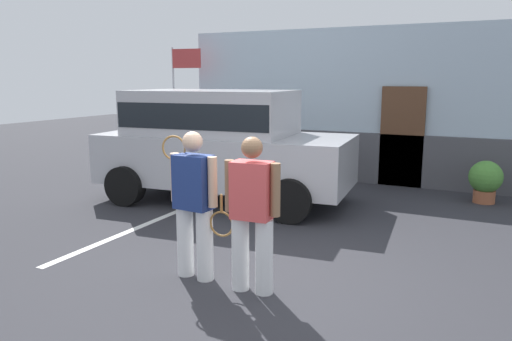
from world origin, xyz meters
The scene contains 8 objects.
ground_plane centered at (0.00, 0.00, 0.00)m, with size 40.00×40.00×0.00m, color #2D2D33.
parking_stripe_0 centered at (-2.58, 1.50, 0.00)m, with size 0.12×4.40×0.01m, color silver.
house_frontage centered at (0.01, 6.17, 1.57)m, with size 9.06×0.40×3.35m.
parked_suv centered at (-2.31, 3.21, 1.15)m, with size 4.75×2.50×2.05m.
tennis_player_man centered at (-0.74, -0.08, 0.88)m, with size 0.76×0.29×1.69m.
tennis_player_woman centered at (0.02, -0.14, 0.87)m, with size 0.89×0.28×1.68m.
potted_plant_by_porch centered at (2.17, 5.18, 0.43)m, with size 0.59×0.59×0.78m.
flag_pole centered at (-4.74, 5.50, 2.08)m, with size 0.80×0.10×3.01m.
Camera 1 is at (2.25, -4.60, 2.26)m, focal length 34.52 mm.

